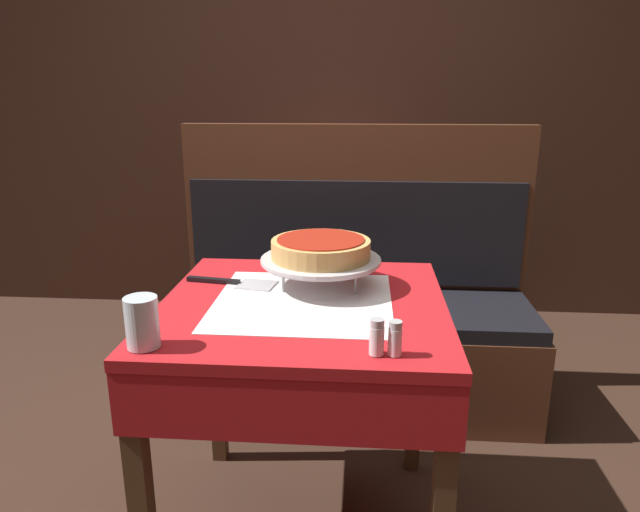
# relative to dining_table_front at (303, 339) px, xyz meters

# --- Properties ---
(dining_table_front) EXTENTS (0.79, 0.79, 0.78)m
(dining_table_front) POSITION_rel_dining_table_front_xyz_m (0.00, 0.00, 0.00)
(dining_table_front) COLOR red
(dining_table_front) RESTS_ON ground_plane
(dining_table_rear) EXTENTS (0.66, 0.66, 0.78)m
(dining_table_rear) POSITION_rel_dining_table_front_xyz_m (0.03, 1.52, 0.01)
(dining_table_rear) COLOR red
(dining_table_rear) RESTS_ON ground_plane
(booth_bench) EXTENTS (1.54, 0.54, 1.20)m
(booth_bench) POSITION_rel_dining_table_front_xyz_m (0.13, 0.85, -0.33)
(booth_bench) COLOR brown
(booth_bench) RESTS_ON ground_plane
(back_wall_panel) EXTENTS (6.00, 0.04, 2.40)m
(back_wall_panel) POSITION_rel_dining_table_front_xyz_m (0.00, 2.00, 0.53)
(back_wall_panel) COLOR #3D2319
(back_wall_panel) RESTS_ON ground_plane
(pizza_pan_stand) EXTENTS (0.35, 0.35, 0.09)m
(pizza_pan_stand) POSITION_rel_dining_table_front_xyz_m (0.04, 0.13, 0.19)
(pizza_pan_stand) COLOR #ADADB2
(pizza_pan_stand) RESTS_ON dining_table_front
(deep_dish_pizza) EXTENTS (0.29, 0.29, 0.06)m
(deep_dish_pizza) POSITION_rel_dining_table_front_xyz_m (0.04, 0.13, 0.23)
(deep_dish_pizza) COLOR tan
(deep_dish_pizza) RESTS_ON pizza_pan_stand
(pizza_server) EXTENTS (0.28, 0.11, 0.01)m
(pizza_server) POSITION_rel_dining_table_front_xyz_m (-0.22, 0.13, 0.12)
(pizza_server) COLOR #BCBCC1
(pizza_server) RESTS_ON dining_table_front
(water_glass_near) EXTENTS (0.08, 0.08, 0.12)m
(water_glass_near) POSITION_rel_dining_table_front_xyz_m (-0.33, -0.32, 0.17)
(water_glass_near) COLOR silver
(water_glass_near) RESTS_ON dining_table_front
(salt_shaker) EXTENTS (0.03, 0.03, 0.08)m
(salt_shaker) POSITION_rel_dining_table_front_xyz_m (0.20, -0.32, 0.16)
(salt_shaker) COLOR silver
(salt_shaker) RESTS_ON dining_table_front
(pepper_shaker) EXTENTS (0.03, 0.03, 0.08)m
(pepper_shaker) POSITION_rel_dining_table_front_xyz_m (0.24, -0.32, 0.15)
(pepper_shaker) COLOR silver
(pepper_shaker) RESTS_ON dining_table_front
(condiment_caddy) EXTENTS (0.11, 0.11, 0.17)m
(condiment_caddy) POSITION_rel_dining_table_front_xyz_m (0.02, 1.56, 0.16)
(condiment_caddy) COLOR black
(condiment_caddy) RESTS_ON dining_table_rear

